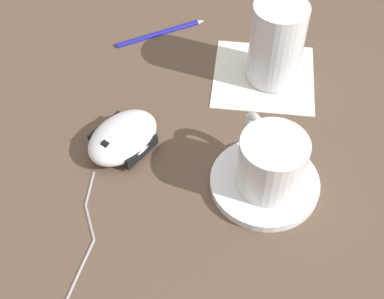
{
  "coord_description": "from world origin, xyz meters",
  "views": [
    {
      "loc": [
        0.46,
        0.21,
        0.51
      ],
      "look_at": [
        0.11,
        0.02,
        0.03
      ],
      "focal_mm": 50.0,
      "sensor_mm": 36.0,
      "label": 1
    }
  ],
  "objects": [
    {
      "name": "napkin_under_glass",
      "position": [
        -0.07,
        0.03,
        0.0
      ],
      "size": [
        0.18,
        0.18,
        0.0
      ],
      "primitive_type": "cube",
      "rotation": [
        0.0,
        0.0,
        0.38
      ],
      "color": "silver",
      "rests_on": "ground"
    },
    {
      "name": "saucer",
      "position": [
        0.1,
        0.11,
        0.01
      ],
      "size": [
        0.13,
        0.13,
        0.01
      ],
      "primitive_type": "cylinder",
      "color": "white",
      "rests_on": "ground"
    },
    {
      "name": "mouse_cable",
      "position": [
        0.3,
        -0.01,
        0.0
      ],
      "size": [
        0.21,
        0.16,
        0.0
      ],
      "color": "gray",
      "rests_on": "ground"
    },
    {
      "name": "drinking_glass",
      "position": [
        -0.08,
        0.04,
        0.06
      ],
      "size": [
        0.07,
        0.07,
        0.11
      ],
      "primitive_type": "cylinder",
      "color": "silver",
      "rests_on": "napkin_under_glass"
    },
    {
      "name": "pen",
      "position": [
        -0.08,
        -0.14,
        0.0
      ],
      "size": [
        0.12,
        0.09,
        0.01
      ],
      "color": "navy",
      "rests_on": "ground"
    },
    {
      "name": "ground_plane",
      "position": [
        0.0,
        0.0,
        0.0
      ],
      "size": [
        3.0,
        3.0,
        0.0
      ],
      "primitive_type": "plane",
      "color": "brown"
    },
    {
      "name": "coffee_cup",
      "position": [
        0.1,
        0.11,
        0.04
      ],
      "size": [
        0.09,
        0.09,
        0.07
      ],
      "color": "white",
      "rests_on": "saucer"
    },
    {
      "name": "computer_mouse",
      "position": [
        0.13,
        -0.07,
        0.02
      ],
      "size": [
        0.11,
        0.08,
        0.03
      ],
      "color": "silver",
      "rests_on": "ground"
    }
  ]
}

